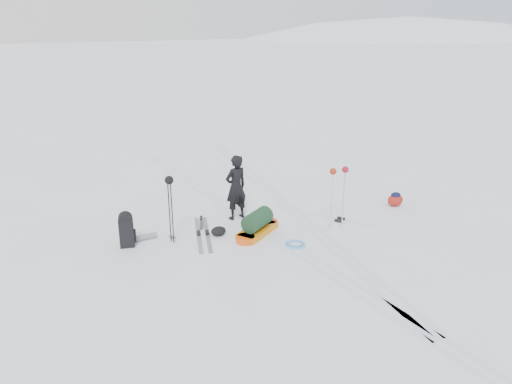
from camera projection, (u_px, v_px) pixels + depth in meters
ground at (265, 231)px, 11.64m from camera, size 200.00×200.00×0.00m
snow_hill_backdrop at (320, 312)px, 132.12m from camera, size 359.50×192.00×162.45m
ski_tracks at (270, 214)px, 12.64m from camera, size 3.38×17.97×0.01m
skier at (236, 187)px, 12.12m from camera, size 0.65×0.49×1.62m
pulk_sled at (257, 225)px, 11.42m from camera, size 1.47×1.14×0.56m
expedition_rucksack at (129, 230)px, 10.79m from camera, size 0.87×0.38×0.79m
ski_poles_black at (170, 188)px, 10.67m from camera, size 0.19×0.22×1.54m
ski_poles_silver at (339, 178)px, 11.32m from camera, size 0.49×0.16×1.52m
touring_skis_grey at (203, 234)px, 11.45m from camera, size 0.90×1.99×0.07m
touring_skis_white at (340, 221)px, 12.19m from camera, size 1.25×1.74×0.07m
rope_coil at (295, 244)px, 10.91m from camera, size 0.53×0.53×0.06m
small_daypack at (395, 199)px, 13.15m from camera, size 0.54×0.50×0.37m
thermos_pair at (201, 223)px, 11.76m from camera, size 0.18×0.29×0.28m
stuff_sack at (218, 231)px, 11.37m from camera, size 0.41×0.36×0.22m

